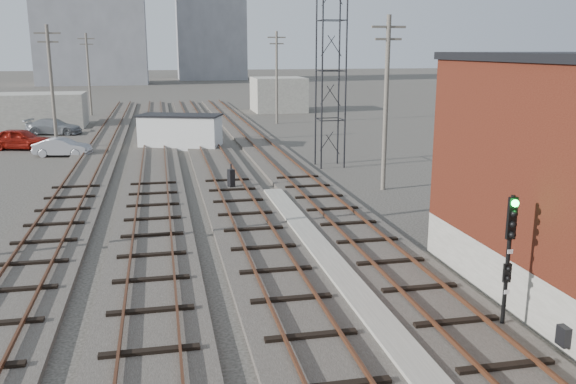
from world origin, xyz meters
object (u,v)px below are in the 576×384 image
object	(u,v)px
signal_mast	(509,255)
switch_stand	(231,179)
car_red	(20,139)
site_trailer	(180,131)
car_grey	(54,127)
car_silver	(62,147)

from	to	relation	value
signal_mast	switch_stand	bearing A→B (deg)	106.00
switch_stand	signal_mast	bearing A→B (deg)	-98.32
car_red	site_trailer	bearing A→B (deg)	-83.25
site_trailer	car_red	xyz separation A→B (m)	(-11.68, 1.91, -0.50)
car_red	car_grey	distance (m)	8.21
switch_stand	site_trailer	xyz separation A→B (m)	(-2.08, 14.73, 0.66)
car_red	car_silver	xyz separation A→B (m)	(3.47, -3.73, -0.15)
site_trailer	signal_mast	bearing A→B (deg)	-57.86
car_silver	site_trailer	bearing A→B (deg)	-65.14
switch_stand	car_grey	bearing A→B (deg)	92.74
switch_stand	car_silver	xyz separation A→B (m)	(-10.29, 12.91, 0.01)
car_silver	switch_stand	bearing A→B (deg)	-129.06
switch_stand	car_silver	size ratio (longest dim) A/B	0.35
site_trailer	car_silver	distance (m)	8.43
car_grey	site_trailer	bearing A→B (deg)	-120.58
signal_mast	car_silver	xyz separation A→B (m)	(-15.44, 30.87, -1.49)
signal_mast	car_red	size ratio (longest dim) A/B	0.80
switch_stand	site_trailer	world-z (taller)	site_trailer
signal_mast	car_silver	size ratio (longest dim) A/B	0.96
switch_stand	site_trailer	size ratio (longest dim) A/B	0.20
signal_mast	site_trailer	bearing A→B (deg)	102.48
car_silver	car_red	bearing A→B (deg)	55.28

